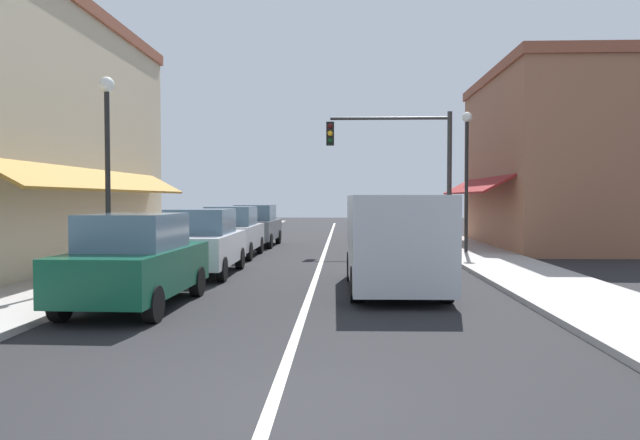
{
  "coord_description": "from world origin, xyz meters",
  "views": [
    {
      "loc": [
        0.71,
        -5.59,
        2.06
      ],
      "look_at": [
        0.02,
        12.26,
        1.41
      ],
      "focal_mm": 33.83,
      "sensor_mm": 36.0,
      "label": 1
    }
  ],
  "objects_px": {
    "parked_car_far_left": "(256,226)",
    "parked_car_nearest_left": "(136,261)",
    "street_lamp_left_near": "(107,146)",
    "parked_car_second_left": "(202,242)",
    "parked_car_third_left": "(232,232)",
    "traffic_signal_mast_arm": "(405,156)",
    "street_lamp_right_mid": "(467,160)",
    "van_in_lane": "(394,239)"
  },
  "relations": [
    {
      "from": "parked_car_third_left",
      "to": "traffic_signal_mast_arm",
      "type": "height_order",
      "value": "traffic_signal_mast_arm"
    },
    {
      "from": "parked_car_far_left",
      "to": "street_lamp_left_near",
      "type": "relative_size",
      "value": 0.85
    },
    {
      "from": "parked_car_second_left",
      "to": "parked_car_far_left",
      "type": "relative_size",
      "value": 0.99
    },
    {
      "from": "parked_car_nearest_left",
      "to": "street_lamp_right_mid",
      "type": "height_order",
      "value": "street_lamp_right_mid"
    },
    {
      "from": "traffic_signal_mast_arm",
      "to": "street_lamp_left_near",
      "type": "bearing_deg",
      "value": -129.87
    },
    {
      "from": "traffic_signal_mast_arm",
      "to": "parked_car_far_left",
      "type": "bearing_deg",
      "value": 158.85
    },
    {
      "from": "street_lamp_right_mid",
      "to": "parked_car_far_left",
      "type": "bearing_deg",
      "value": 154.34
    },
    {
      "from": "parked_car_nearest_left",
      "to": "street_lamp_right_mid",
      "type": "distance_m",
      "value": 13.82
    },
    {
      "from": "van_in_lane",
      "to": "street_lamp_left_near",
      "type": "relative_size",
      "value": 1.07
    },
    {
      "from": "parked_car_far_left",
      "to": "traffic_signal_mast_arm",
      "type": "bearing_deg",
      "value": -19.76
    },
    {
      "from": "street_lamp_right_mid",
      "to": "parked_car_nearest_left",
      "type": "bearing_deg",
      "value": -127.72
    },
    {
      "from": "parked_car_second_left",
      "to": "parked_car_far_left",
      "type": "xyz_separation_m",
      "value": [
        0.01,
        9.83,
        0.0
      ]
    },
    {
      "from": "van_in_lane",
      "to": "traffic_signal_mast_arm",
      "type": "relative_size",
      "value": 0.97
    },
    {
      "from": "parked_car_second_left",
      "to": "parked_car_third_left",
      "type": "bearing_deg",
      "value": 90.91
    },
    {
      "from": "street_lamp_left_near",
      "to": "parked_car_second_left",
      "type": "bearing_deg",
      "value": 49.36
    },
    {
      "from": "parked_car_third_left",
      "to": "street_lamp_right_mid",
      "type": "relative_size",
      "value": 0.8
    },
    {
      "from": "parked_car_nearest_left",
      "to": "street_lamp_right_mid",
      "type": "relative_size",
      "value": 0.81
    },
    {
      "from": "parked_car_second_left",
      "to": "parked_car_third_left",
      "type": "distance_m",
      "value": 4.97
    },
    {
      "from": "parked_car_far_left",
      "to": "van_in_lane",
      "type": "bearing_deg",
      "value": -66.99
    },
    {
      "from": "street_lamp_left_near",
      "to": "van_in_lane",
      "type": "bearing_deg",
      "value": -4.13
    },
    {
      "from": "van_in_lane",
      "to": "traffic_signal_mast_arm",
      "type": "distance_m",
      "value": 10.34
    },
    {
      "from": "van_in_lane",
      "to": "parked_car_third_left",
      "type": "bearing_deg",
      "value": 122.99
    },
    {
      "from": "traffic_signal_mast_arm",
      "to": "street_lamp_right_mid",
      "type": "distance_m",
      "value": 2.57
    },
    {
      "from": "parked_car_nearest_left",
      "to": "traffic_signal_mast_arm",
      "type": "relative_size",
      "value": 0.77
    },
    {
      "from": "parked_car_second_left",
      "to": "parked_car_third_left",
      "type": "relative_size",
      "value": 1.0
    },
    {
      "from": "parked_car_nearest_left",
      "to": "street_lamp_left_near",
      "type": "relative_size",
      "value": 0.85
    },
    {
      "from": "traffic_signal_mast_arm",
      "to": "street_lamp_left_near",
      "type": "distance_m",
      "value": 12.34
    },
    {
      "from": "parked_car_second_left",
      "to": "traffic_signal_mast_arm",
      "type": "relative_size",
      "value": 0.76
    },
    {
      "from": "parked_car_nearest_left",
      "to": "parked_car_third_left",
      "type": "relative_size",
      "value": 1.01
    },
    {
      "from": "parked_car_third_left",
      "to": "traffic_signal_mast_arm",
      "type": "distance_m",
      "value": 7.31
    },
    {
      "from": "parked_car_second_left",
      "to": "street_lamp_left_near",
      "type": "bearing_deg",
      "value": -131.05
    },
    {
      "from": "parked_car_second_left",
      "to": "parked_car_nearest_left",
      "type": "bearing_deg",
      "value": -91.64
    },
    {
      "from": "parked_car_far_left",
      "to": "parked_car_second_left",
      "type": "bearing_deg",
      "value": -88.7
    },
    {
      "from": "van_in_lane",
      "to": "street_lamp_right_mid",
      "type": "xyz_separation_m",
      "value": [
        3.3,
        8.39,
        2.28
      ]
    },
    {
      "from": "traffic_signal_mast_arm",
      "to": "parked_car_third_left",
      "type": "bearing_deg",
      "value": -158.54
    },
    {
      "from": "parked_car_third_left",
      "to": "street_lamp_left_near",
      "type": "relative_size",
      "value": 0.84
    },
    {
      "from": "parked_car_far_left",
      "to": "van_in_lane",
      "type": "xyz_separation_m",
      "value": [
        4.89,
        -12.33,
        0.27
      ]
    },
    {
      "from": "parked_car_nearest_left",
      "to": "parked_car_far_left",
      "type": "distance_m",
      "value": 14.68
    },
    {
      "from": "parked_car_far_left",
      "to": "street_lamp_left_near",
      "type": "xyz_separation_m",
      "value": [
        -1.75,
        -11.85,
        2.4
      ]
    },
    {
      "from": "parked_car_third_left",
      "to": "parked_car_far_left",
      "type": "height_order",
      "value": "same"
    },
    {
      "from": "parked_car_nearest_left",
      "to": "street_lamp_left_near",
      "type": "distance_m",
      "value": 4.05
    },
    {
      "from": "parked_car_far_left",
      "to": "parked_car_nearest_left",
      "type": "bearing_deg",
      "value": -89.08
    }
  ]
}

